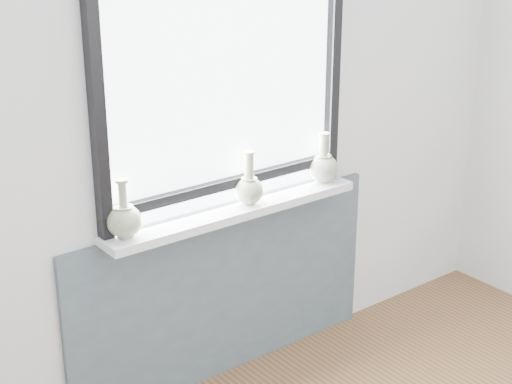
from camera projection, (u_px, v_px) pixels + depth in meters
back_wall at (221, 117)px, 3.51m from camera, size 3.60×0.02×2.60m
apron_panel at (227, 292)px, 3.80m from camera, size 1.70×0.03×0.86m
windowsill at (235, 211)px, 3.59m from camera, size 1.32×0.18×0.04m
window at (225, 88)px, 3.44m from camera, size 1.30×0.06×1.05m
vase_a at (124, 219)px, 3.24m from camera, size 0.15×0.15×0.25m
vase_b at (249, 188)px, 3.59m from camera, size 0.14×0.14×0.25m
vase_c at (323, 166)px, 3.87m from camera, size 0.15×0.15×0.25m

